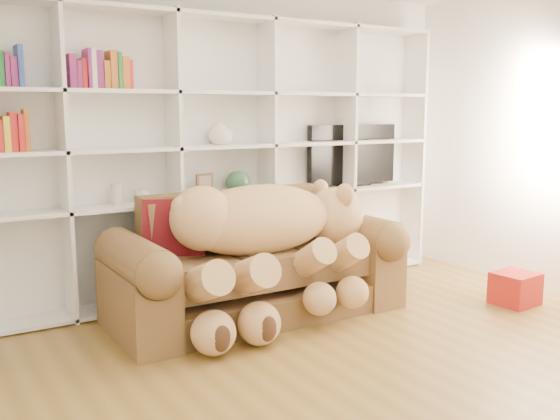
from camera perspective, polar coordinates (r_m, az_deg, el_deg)
floor at (r=3.82m, az=11.10°, el=-16.00°), size 5.00×5.00×0.00m
wall_back at (r=5.56m, az=-6.22°, el=6.43°), size 5.00×0.02×2.70m
bookshelf at (r=5.33m, az=-7.92°, el=5.81°), size 4.43×0.35×2.40m
sofa at (r=4.94m, az=-2.33°, el=-5.48°), size 2.28×0.98×0.96m
teddy_bear at (r=4.71m, az=-1.22°, el=-2.24°), size 1.82×0.97×1.06m
throw_pillow at (r=4.75m, az=-9.68°, el=-1.83°), size 0.52×0.41×0.48m
gift_box at (r=5.60m, az=20.70°, el=-6.73°), size 0.36×0.34×0.27m
tv at (r=6.21m, az=6.61°, el=4.95°), size 1.02×0.18×0.60m
picture_frame at (r=5.34m, az=-6.91°, el=2.27°), size 0.16×0.05×0.20m
green_vase at (r=5.48m, az=-3.86°, el=2.49°), size 0.22×0.22×0.22m
figurine_tall at (r=5.08m, az=-14.72°, el=1.38°), size 0.10×0.10×0.17m
figurine_short at (r=5.13m, az=-12.83°, el=1.19°), size 0.06×0.06×0.11m
snow_globe at (r=5.15m, az=-12.33°, el=1.26°), size 0.10×0.10×0.10m
shelf_vase at (r=5.37m, az=-5.46°, el=7.15°), size 0.22×0.22×0.22m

